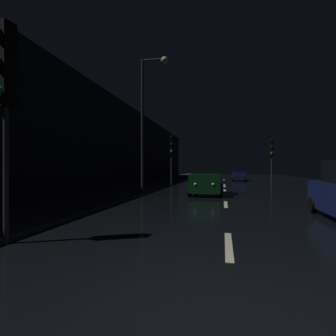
{
  "coord_description": "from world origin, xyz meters",
  "views": [
    {
      "loc": [
        -0.12,
        -2.99,
        1.71
      ],
      "look_at": [
        -5.0,
        20.65,
        1.67
      ],
      "focal_mm": 28.63,
      "sensor_mm": 36.0,
      "label": 1
    }
  ],
  "objects": [
    {
      "name": "lane_centerline",
      "position": [
        0.0,
        18.42,
        0.01
      ],
      "size": [
        0.16,
        34.45,
        0.01
      ],
      "color": "beige",
      "rests_on": "ground"
    },
    {
      "name": "traffic_light_near_left",
      "position": [
        -4.9,
        2.13,
        3.61
      ],
      "size": [
        0.35,
        0.48,
        4.96
      ],
      "rotation": [
        0.0,
        0.0,
        -1.7
      ],
      "color": "#38383A",
      "rests_on": "ground"
    },
    {
      "name": "ground",
      "position": [
        0.0,
        24.5,
        -0.01
      ],
      "size": [
        26.59,
        84.0,
        0.02
      ],
      "primitive_type": "cube",
      "color": "black"
    },
    {
      "name": "traffic_light_far_left",
      "position": [
        -4.79,
        21.2,
        3.46
      ],
      "size": [
        0.36,
        0.48,
        4.78
      ],
      "rotation": [
        0.0,
        0.0,
        -1.4
      ],
      "color": "#38383A",
      "rests_on": "ground"
    },
    {
      "name": "car_distant_taillights",
      "position": [
        1.91,
        32.67,
        0.85
      ],
      "size": [
        1.71,
        3.71,
        1.87
      ],
      "rotation": [
        0.0,
        0.0,
        1.57
      ],
      "color": "#141E51",
      "rests_on": "ground"
    },
    {
      "name": "traffic_light_far_right",
      "position": [
        4.79,
        26.31,
        3.45
      ],
      "size": [
        0.37,
        0.48,
        4.76
      ],
      "rotation": [
        0.0,
        0.0,
        -1.79
      ],
      "color": "#38383A",
      "rests_on": "ground"
    },
    {
      "name": "streetlamp_overhead",
      "position": [
        -4.58,
        12.83,
        5.46
      ],
      "size": [
        1.7,
        0.44,
        8.43
      ],
      "color": "#2D2D30",
      "rests_on": "ground"
    },
    {
      "name": "sidewalk_left",
      "position": [
        -7.1,
        24.5,
        0.07
      ],
      "size": [
        4.4,
        84.0,
        0.15
      ],
      "primitive_type": "cube",
      "color": "#28282B",
      "rests_on": "ground"
    },
    {
      "name": "car_approaching_headlights",
      "position": [
        -1.16,
        14.18,
        0.98
      ],
      "size": [
        1.97,
        4.27,
        2.15
      ],
      "rotation": [
        0.0,
        0.0,
        -1.57
      ],
      "color": "#0F3819",
      "rests_on": "ground"
    },
    {
      "name": "building_facade_left",
      "position": [
        -9.7,
        21.0,
        3.96
      ],
      "size": [
        0.8,
        63.0,
        7.92
      ],
      "primitive_type": "cube",
      "color": "black",
      "rests_on": "ground"
    }
  ]
}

